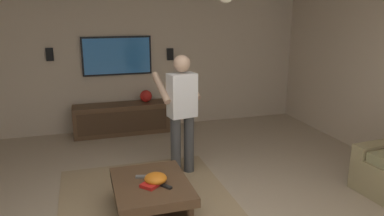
# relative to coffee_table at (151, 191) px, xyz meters

# --- Properties ---
(wall_back_tv) EXTENTS (0.10, 6.93, 2.73)m
(wall_back_tv) POSITION_rel_coffee_table_xyz_m (3.25, -0.20, 1.07)
(wall_back_tv) COLOR #C6B299
(wall_back_tv) RESTS_ON ground
(area_rug) EXTENTS (2.50, 2.01, 0.01)m
(area_rug) POSITION_rel_coffee_table_xyz_m (0.20, -0.00, -0.29)
(area_rug) COLOR #9E8460
(area_rug) RESTS_ON ground
(coffee_table) EXTENTS (1.00, 0.80, 0.40)m
(coffee_table) POSITION_rel_coffee_table_xyz_m (0.00, 0.00, 0.00)
(coffee_table) COLOR #513823
(coffee_table) RESTS_ON ground
(media_console) EXTENTS (0.45, 1.70, 0.55)m
(media_console) POSITION_rel_coffee_table_xyz_m (2.91, -0.01, -0.02)
(media_console) COLOR #513823
(media_console) RESTS_ON ground
(tv) EXTENTS (0.05, 1.24, 0.70)m
(tv) POSITION_rel_coffee_table_xyz_m (3.15, -0.01, 1.10)
(tv) COLOR black
(person_standing) EXTENTS (0.60, 0.61, 1.64)m
(person_standing) POSITION_rel_coffee_table_xyz_m (0.96, -0.61, 0.64)
(person_standing) COLOR #3F3F3F
(person_standing) RESTS_ON ground
(bowl) EXTENTS (0.24, 0.24, 0.11)m
(bowl) POSITION_rel_coffee_table_xyz_m (-0.04, -0.04, 0.16)
(bowl) COLOR orange
(bowl) RESTS_ON coffee_table
(remote_white) EXTENTS (0.10, 0.16, 0.02)m
(remote_white) POSITION_rel_coffee_table_xyz_m (-0.09, -0.04, 0.12)
(remote_white) COLOR white
(remote_white) RESTS_ON coffee_table
(remote_black) EXTENTS (0.15, 0.12, 0.02)m
(remote_black) POSITION_rel_coffee_table_xyz_m (-0.16, -0.12, 0.12)
(remote_black) COLOR black
(remote_black) RESTS_ON coffee_table
(remote_grey) EXTENTS (0.08, 0.16, 0.02)m
(remote_grey) POSITION_rel_coffee_table_xyz_m (0.13, 0.07, 0.12)
(remote_grey) COLOR slate
(remote_grey) RESTS_ON coffee_table
(book) EXTENTS (0.26, 0.27, 0.04)m
(book) POSITION_rel_coffee_table_xyz_m (-0.08, 0.01, 0.12)
(book) COLOR red
(book) RESTS_ON coffee_table
(vase_round) EXTENTS (0.22, 0.22, 0.22)m
(vase_round) POSITION_rel_coffee_table_xyz_m (2.95, -0.47, 0.36)
(vase_round) COLOR red
(vase_round) RESTS_ON media_console
(wall_speaker_left) EXTENTS (0.06, 0.12, 0.22)m
(wall_speaker_left) POSITION_rel_coffee_table_xyz_m (3.17, -0.99, 1.09)
(wall_speaker_left) COLOR black
(wall_speaker_right) EXTENTS (0.06, 0.12, 0.22)m
(wall_speaker_right) POSITION_rel_coffee_table_xyz_m (3.17, 1.13, 1.16)
(wall_speaker_right) COLOR black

